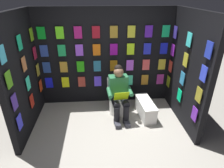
# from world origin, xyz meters

# --- Properties ---
(ground_plane) EXTENTS (30.00, 30.00, 0.00)m
(ground_plane) POSITION_xyz_m (0.00, 0.00, 0.00)
(ground_plane) COLOR #9E998E
(display_wall_back) EXTENTS (3.20, 0.14, 2.28)m
(display_wall_back) POSITION_xyz_m (-0.00, -1.77, 1.14)
(display_wall_back) COLOR black
(display_wall_back) RESTS_ON ground
(display_wall_left) EXTENTS (0.14, 1.72, 2.28)m
(display_wall_left) POSITION_xyz_m (-1.60, -0.86, 1.14)
(display_wall_left) COLOR black
(display_wall_left) RESTS_ON ground
(display_wall_right) EXTENTS (0.14, 1.72, 2.28)m
(display_wall_right) POSITION_xyz_m (1.60, -0.86, 1.14)
(display_wall_right) COLOR black
(display_wall_right) RESTS_ON ground
(toilet) EXTENTS (0.43, 0.57, 0.77)m
(toilet) POSITION_xyz_m (-0.24, -1.24, 0.33)
(toilet) COLOR white
(toilet) RESTS_ON ground
(person_reading) EXTENTS (0.55, 0.71, 1.19)m
(person_reading) POSITION_xyz_m (-0.26, -1.01, 0.60)
(person_reading) COLOR #286B42
(person_reading) RESTS_ON ground
(comic_longbox_near) EXTENTS (0.36, 0.78, 0.38)m
(comic_longbox_near) POSITION_xyz_m (-0.85, -0.99, 0.19)
(comic_longbox_near) COLOR white
(comic_longbox_near) RESTS_ON ground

